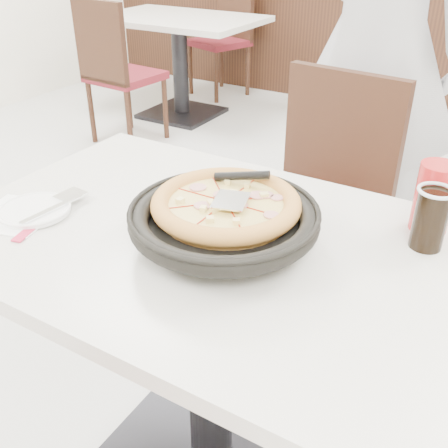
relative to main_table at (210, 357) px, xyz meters
The scene contains 17 objects.
floor 0.46m from the main_table, behind, with size 7.00×7.00×0.00m, color beige.
wainscot_back 3.52m from the main_table, 94.43° to the left, with size 5.90×0.03×1.10m, color black.
main_table is the anchor object (origin of this frame).
chair_far 0.62m from the main_table, 89.57° to the left, with size 0.42×0.42×0.95m, color black, non-canonical shape.
trivet 0.39m from the main_table, 29.84° to the left, with size 0.12×0.12×0.04m, color black.
pizza_pan 0.42m from the main_table, 16.19° to the right, with size 0.34×0.34×0.01m, color black.
pizza 0.44m from the main_table, 34.62° to the left, with size 0.29×0.29×0.02m, color #CE9146.
pizza_server 0.47m from the main_table, 18.13° to the left, with size 0.07×0.09×0.00m, color white.
napkin 0.60m from the main_table, 159.63° to the right, with size 0.17×0.17×0.00m, color white.
side_plate 0.58m from the main_table, 162.04° to the right, with size 0.17×0.17×0.01m, color white.
fork 0.55m from the main_table, 162.14° to the right, with size 0.02×0.17×0.00m, color white.
cola_glass 0.65m from the main_table, 24.87° to the left, with size 0.07×0.07×0.13m, color black.
red_cup 0.68m from the main_table, 33.74° to the left, with size 0.08×0.08×0.16m, color #AE191A.
diner_person 1.30m from the main_table, 89.67° to the left, with size 0.70×0.46×1.92m, color #AAAAAF.
bg_table_left 3.12m from the main_table, 126.45° to the left, with size 1.20×0.80×0.75m, color silver, non-canonical shape.
bg_chair_left_near 2.63m from the main_table, 134.76° to the left, with size 0.42×0.42×0.95m, color black, non-canonical shape.
bg_chair_left_far 3.69m from the main_table, 121.01° to the left, with size 0.42×0.42×0.95m, color black, non-canonical shape.
Camera 1 is at (0.82, -0.87, 1.36)m, focal length 42.00 mm.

